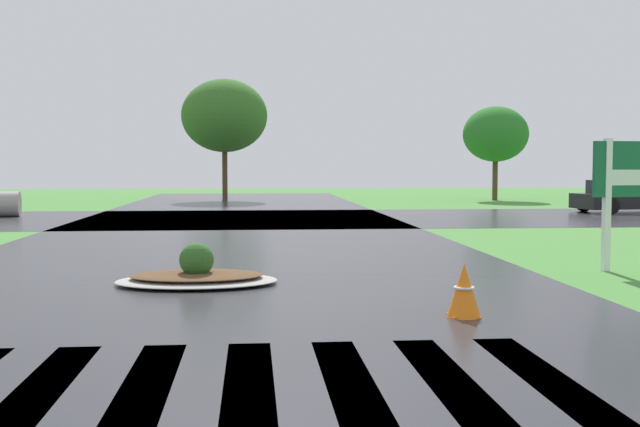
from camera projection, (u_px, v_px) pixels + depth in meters
name	position (u px, v px, depth m)	size (l,w,h in m)	color
asphalt_roadway	(222.00, 287.00, 12.49)	(11.14, 80.00, 0.01)	#2B2B30
asphalt_cross_road	(239.00, 218.00, 28.18)	(90.00, 10.02, 0.01)	#2B2B30
crosswalk_stripes	(198.00, 385.00, 6.94)	(6.75, 3.20, 0.01)	white
median_island	(197.00, 276.00, 12.78)	(2.62, 1.74, 0.68)	#9E9B93
car_dark_suv	(628.00, 197.00, 31.72)	(4.67, 2.61, 1.30)	black
traffic_cone	(464.00, 291.00, 10.04)	(0.44, 0.44, 0.69)	orange
background_treeline	(416.00, 127.00, 43.03)	(46.30, 5.91, 6.49)	#4C3823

